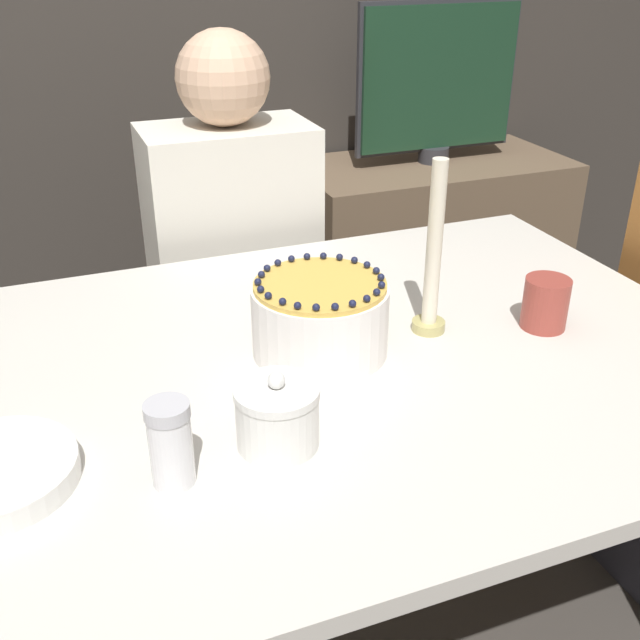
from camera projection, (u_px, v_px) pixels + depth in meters
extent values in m
cube|color=beige|center=(279.00, 376.00, 1.23)|extent=(1.57, 1.00, 0.03)
cylinder|color=beige|center=(488.00, 362.00, 2.00)|extent=(0.07, 0.07, 0.72)
cylinder|color=white|center=(320.00, 320.00, 1.24)|extent=(0.23, 0.23, 0.12)
cylinder|color=gold|center=(320.00, 285.00, 1.22)|extent=(0.22, 0.22, 0.01)
sphere|color=#191E3D|center=(376.00, 271.00, 1.24)|extent=(0.01, 0.01, 0.01)
sphere|color=#191E3D|center=(367.00, 265.00, 1.26)|extent=(0.01, 0.01, 0.01)
sphere|color=#191E3D|center=(354.00, 260.00, 1.28)|extent=(0.01, 0.01, 0.01)
sphere|color=#191E3D|center=(340.00, 257.00, 1.29)|extent=(0.01, 0.01, 0.01)
sphere|color=#191E3D|center=(323.00, 256.00, 1.30)|extent=(0.01, 0.01, 0.01)
sphere|color=#191E3D|center=(307.00, 256.00, 1.30)|extent=(0.01, 0.01, 0.01)
sphere|color=#191E3D|center=(291.00, 259.00, 1.29)|extent=(0.01, 0.01, 0.01)
sphere|color=#191E3D|center=(278.00, 263.00, 1.27)|extent=(0.01, 0.01, 0.01)
sphere|color=#191E3D|center=(267.00, 268.00, 1.25)|extent=(0.01, 0.01, 0.01)
sphere|color=#191E3D|center=(260.00, 275.00, 1.23)|extent=(0.01, 0.01, 0.01)
sphere|color=#191E3D|center=(258.00, 282.00, 1.20)|extent=(0.01, 0.01, 0.01)
sphere|color=#191E3D|center=(261.00, 289.00, 1.18)|extent=(0.01, 0.01, 0.01)
sphere|color=#191E3D|center=(269.00, 296.00, 1.16)|extent=(0.01, 0.01, 0.01)
sphere|color=#191E3D|center=(281.00, 302.00, 1.14)|extent=(0.01, 0.01, 0.01)
sphere|color=#191E3D|center=(298.00, 306.00, 1.13)|extent=(0.01, 0.01, 0.01)
sphere|color=#191E3D|center=(316.00, 307.00, 1.12)|extent=(0.01, 0.01, 0.01)
sphere|color=#191E3D|center=(335.00, 307.00, 1.12)|extent=(0.01, 0.01, 0.01)
sphere|color=#191E3D|center=(353.00, 304.00, 1.13)|extent=(0.01, 0.01, 0.01)
sphere|color=#191E3D|center=(367.00, 299.00, 1.15)|extent=(0.01, 0.01, 0.01)
sphere|color=#191E3D|center=(377.00, 292.00, 1.17)|extent=(0.01, 0.01, 0.01)
sphere|color=#191E3D|center=(382.00, 285.00, 1.19)|extent=(0.01, 0.01, 0.01)
sphere|color=#191E3D|center=(381.00, 278.00, 1.22)|extent=(0.01, 0.01, 0.01)
cylinder|color=white|center=(278.00, 420.00, 1.02)|extent=(0.11, 0.11, 0.08)
cylinder|color=white|center=(277.00, 392.00, 1.00)|extent=(0.12, 0.12, 0.01)
sphere|color=white|center=(276.00, 380.00, 0.99)|extent=(0.02, 0.02, 0.02)
cylinder|color=white|center=(171.00, 450.00, 0.95)|extent=(0.06, 0.06, 0.10)
cylinder|color=silver|center=(167.00, 410.00, 0.92)|extent=(0.06, 0.06, 0.02)
cylinder|color=tan|center=(428.00, 325.00, 1.34)|extent=(0.06, 0.06, 0.02)
cylinder|color=silver|center=(434.00, 244.00, 1.26)|extent=(0.03, 0.03, 0.29)
cylinder|color=#993D33|center=(545.00, 303.00, 1.33)|extent=(0.08, 0.08, 0.09)
cube|color=#473D33|center=(241.00, 400.00, 2.08)|extent=(0.34, 0.34, 0.45)
cube|color=silver|center=(232.00, 234.00, 1.85)|extent=(0.40, 0.24, 0.53)
sphere|color=#D8AD8C|center=(223.00, 78.00, 1.68)|extent=(0.21, 0.21, 0.21)
cube|color=brown|center=(426.00, 260.00, 2.63)|extent=(0.90, 0.46, 0.71)
cylinder|color=#2D2D33|center=(433.00, 154.00, 2.45)|extent=(0.10, 0.10, 0.05)
cube|color=#2D2D33|center=(438.00, 78.00, 2.35)|extent=(0.55, 0.02, 0.46)
cube|color=#193823|center=(439.00, 78.00, 2.34)|extent=(0.53, 0.03, 0.43)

